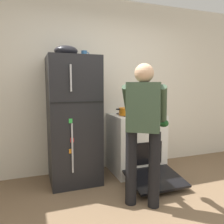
% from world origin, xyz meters
% --- Properties ---
extents(kitchen_wall_back, '(6.00, 0.10, 2.70)m').
position_xyz_m(kitchen_wall_back, '(0.00, 1.95, 1.35)').
color(kitchen_wall_back, silver).
rests_on(kitchen_wall_back, ground).
extents(refrigerator, '(0.68, 0.72, 1.75)m').
position_xyz_m(refrigerator, '(-0.46, 1.57, 0.87)').
color(refrigerator, black).
rests_on(refrigerator, ground).
extents(stove_range, '(0.76, 1.22, 0.92)m').
position_xyz_m(stove_range, '(0.51, 1.55, 0.45)').
color(stove_range, white).
rests_on(stove_range, ground).
extents(person_cook, '(0.64, 0.67, 1.60)m').
position_xyz_m(person_cook, '(0.16, 0.65, 0.95)').
color(person_cook, black).
rests_on(person_cook, ground).
extents(red_pot, '(0.37, 0.27, 0.11)m').
position_xyz_m(red_pot, '(0.35, 1.52, 0.97)').
color(red_pot, orange).
rests_on(red_pot, stove_range).
extents(coffee_mug, '(0.11, 0.08, 0.10)m').
position_xyz_m(coffee_mug, '(-0.28, 1.62, 1.80)').
color(coffee_mug, '#2D6093').
rests_on(coffee_mug, refrigerator).
extents(pepper_mill, '(0.05, 0.05, 0.17)m').
position_xyz_m(pepper_mill, '(0.81, 1.77, 1.00)').
color(pepper_mill, brown).
rests_on(pepper_mill, stove_range).
extents(mixing_bowl, '(0.31, 0.31, 0.14)m').
position_xyz_m(mixing_bowl, '(-0.54, 1.57, 1.82)').
color(mixing_bowl, black).
rests_on(mixing_bowl, refrigerator).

